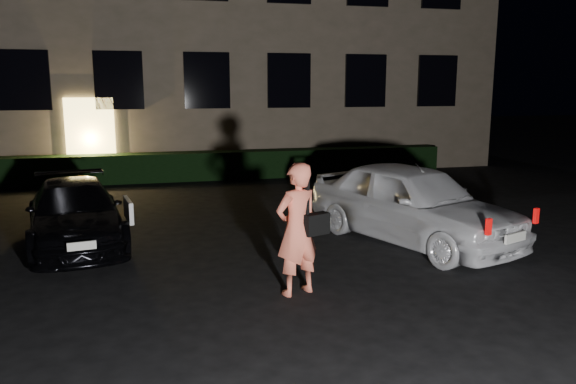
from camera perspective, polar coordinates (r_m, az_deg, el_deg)
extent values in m
plane|color=black|center=(7.51, 1.12, -11.60)|extent=(80.00, 80.00, 0.00)
cube|color=#EBC966|center=(17.79, -19.40, 5.00)|extent=(1.40, 0.10, 2.50)
cube|color=black|center=(17.96, -25.24, 10.24)|extent=(1.40, 0.10, 1.70)
cube|color=black|center=(17.66, -16.80, 10.80)|extent=(1.40, 0.10, 1.70)
cube|color=black|center=(17.73, -8.23, 11.14)|extent=(1.40, 0.10, 1.70)
cube|color=black|center=(18.18, 0.11, 11.24)|extent=(1.40, 0.10, 1.70)
cube|color=black|center=(18.98, 7.89, 11.12)|extent=(1.40, 0.10, 1.70)
cube|color=black|center=(20.09, 14.92, 10.84)|extent=(1.40, 0.10, 1.70)
cube|color=black|center=(17.47, -7.86, 2.68)|extent=(15.00, 0.70, 0.85)
imported|color=black|center=(10.93, -20.83, -2.02)|extent=(2.20, 4.13, 1.14)
cube|color=white|center=(10.26, -15.91, -1.75)|extent=(0.20, 0.82, 0.38)
cube|color=silver|center=(8.97, -20.22, -5.15)|extent=(0.42, 0.10, 0.13)
imported|color=white|center=(10.54, 12.48, -1.07)|extent=(3.19, 4.67, 1.48)
cube|color=red|center=(8.80, 19.70, -3.35)|extent=(0.10, 0.08, 0.25)
cube|color=red|center=(9.81, 23.89, -2.23)|extent=(0.10, 0.08, 0.25)
cube|color=silver|center=(9.32, 22.09, -4.30)|extent=(0.48, 0.22, 0.15)
imported|color=#FF7558|center=(7.68, 0.92, -3.80)|extent=(0.79, 0.66, 1.85)
cube|color=black|center=(7.70, 2.85, -3.25)|extent=(0.41, 0.29, 0.29)
cube|color=black|center=(7.57, 1.95, -0.26)|extent=(0.06, 0.07, 0.57)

